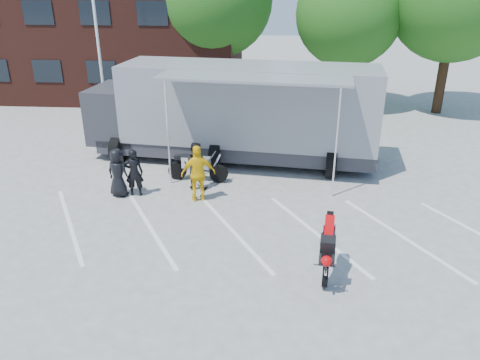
# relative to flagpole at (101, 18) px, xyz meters

# --- Properties ---
(ground) EXTENTS (100.00, 100.00, 0.00)m
(ground) POSITION_rel_flagpole_xyz_m (6.24, -10.00, -5.05)
(ground) COLOR #A9A9A3
(ground) RESTS_ON ground
(parking_bay_lines) EXTENTS (18.09, 13.33, 0.01)m
(parking_bay_lines) POSITION_rel_flagpole_xyz_m (6.24, -9.00, -5.05)
(parking_bay_lines) COLOR white
(parking_bay_lines) RESTS_ON ground
(office_building) EXTENTS (18.00, 8.00, 7.00)m
(office_building) POSITION_rel_flagpole_xyz_m (-3.76, 8.00, -1.55)
(office_building) COLOR #4A2017
(office_building) RESTS_ON ground
(flagpole) EXTENTS (1.61, 0.12, 8.00)m
(flagpole) POSITION_rel_flagpole_xyz_m (0.00, 0.00, 0.00)
(flagpole) COLOR white
(flagpole) RESTS_ON ground
(tree_left) EXTENTS (6.12, 6.12, 8.64)m
(tree_left) POSITION_rel_flagpole_xyz_m (4.24, 6.00, 0.51)
(tree_left) COLOR #382314
(tree_left) RESTS_ON ground
(tree_mid) EXTENTS (5.44, 5.44, 7.68)m
(tree_mid) POSITION_rel_flagpole_xyz_m (11.24, 5.00, -0.11)
(tree_mid) COLOR #382314
(tree_mid) RESTS_ON ground
(transporter_truck) EXTENTS (12.28, 6.96, 3.72)m
(transporter_truck) POSITION_rel_flagpole_xyz_m (6.11, -3.31, -5.05)
(transporter_truck) COLOR gray
(transporter_truck) RESTS_ON ground
(parked_motorcycle) EXTENTS (2.28, 0.97, 1.16)m
(parked_motorcycle) POSITION_rel_flagpole_xyz_m (4.93, -5.55, -5.05)
(parked_motorcycle) COLOR silver
(parked_motorcycle) RESTS_ON ground
(stunt_bike_rider) EXTENTS (0.91, 1.60, 1.78)m
(stunt_bike_rider) POSITION_rel_flagpole_xyz_m (8.95, -10.92, -5.05)
(stunt_bike_rider) COLOR black
(stunt_bike_rider) RESTS_ON ground
(spectator_leather_a) EXTENTS (0.92, 0.75, 1.63)m
(spectator_leather_a) POSITION_rel_flagpole_xyz_m (2.53, -6.96, -4.24)
(spectator_leather_a) COLOR black
(spectator_leather_a) RESTS_ON ground
(spectator_leather_b) EXTENTS (0.64, 0.46, 1.62)m
(spectator_leather_b) POSITION_rel_flagpole_xyz_m (3.05, -6.91, -4.24)
(spectator_leather_b) COLOR black
(spectator_leather_b) RESTS_ON ground
(spectator_leather_c) EXTENTS (0.90, 0.75, 1.67)m
(spectator_leather_c) POSITION_rel_flagpole_xyz_m (4.96, -6.21, -4.22)
(spectator_leather_c) COLOR black
(spectator_leather_c) RESTS_ON ground
(spectator_hivis) EXTENTS (1.18, 0.72, 1.87)m
(spectator_hivis) POSITION_rel_flagpole_xyz_m (5.21, -7.12, -4.12)
(spectator_hivis) COLOR yellow
(spectator_hivis) RESTS_ON ground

